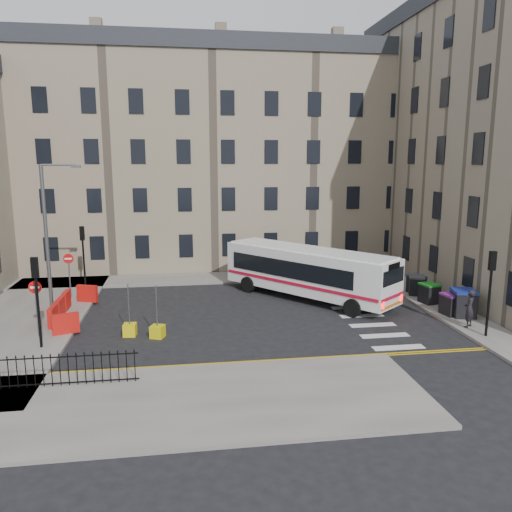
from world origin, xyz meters
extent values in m
plane|color=black|center=(0.00, 0.00, 0.00)|extent=(120.00, 120.00, 0.00)
cube|color=slate|center=(-6.00, 8.60, 0.07)|extent=(36.00, 3.20, 0.15)
cube|color=slate|center=(9.00, 4.00, 0.07)|extent=(2.40, 26.00, 0.15)
cube|color=slate|center=(-14.00, 1.00, 0.07)|extent=(6.00, 22.00, 0.15)
cube|color=slate|center=(-7.00, -10.00, 0.07)|extent=(20.00, 6.00, 0.15)
cube|color=gray|center=(-7.00, 15.50, 8.00)|extent=(38.00, 10.50, 16.00)
cube|color=black|center=(-7.00, 15.50, 16.60)|extent=(38.30, 10.80, 1.20)
cylinder|color=black|center=(8.60, -5.50, 1.75)|extent=(0.12, 0.12, 3.20)
cube|color=black|center=(8.60, -5.50, 3.80)|extent=(0.28, 0.22, 0.90)
cylinder|color=black|center=(-12.00, 6.50, 1.75)|extent=(0.12, 0.12, 3.20)
cube|color=black|center=(-12.00, 6.50, 3.80)|extent=(0.28, 0.22, 0.90)
cylinder|color=black|center=(-12.00, -4.00, 1.75)|extent=(0.12, 0.12, 3.20)
cube|color=black|center=(-12.00, -4.00, 3.80)|extent=(0.28, 0.22, 0.90)
cylinder|color=#595B5E|center=(-13.00, 2.00, 4.15)|extent=(0.20, 0.20, 8.00)
cube|color=#595B5E|center=(-13.00, 2.00, 8.22)|extent=(0.50, 0.22, 0.14)
cylinder|color=#595B5E|center=(-12.50, 4.50, 1.35)|extent=(0.08, 0.08, 2.40)
cube|color=red|center=(-12.50, 4.50, 2.85)|extent=(0.60, 0.04, 0.60)
cylinder|color=#595B5E|center=(-12.50, -2.50, 1.35)|extent=(0.08, 0.08, 2.40)
cube|color=red|center=(-12.50, -2.50, 2.85)|extent=(0.60, 0.04, 0.60)
cube|color=red|center=(-12.20, -1.00, 0.65)|extent=(0.25, 1.25, 1.00)
cube|color=red|center=(-12.20, 0.50, 0.65)|extent=(0.25, 1.25, 1.00)
cube|color=red|center=(-12.20, 2.00, 0.65)|extent=(0.25, 1.25, 1.00)
cube|color=red|center=(-11.30, 3.30, 0.65)|extent=(1.26, 0.66, 1.00)
cube|color=red|center=(-11.30, -2.30, 0.65)|extent=(1.26, 0.66, 1.00)
cube|color=black|center=(-11.25, -8.20, 1.27)|extent=(7.80, 0.04, 0.04)
cube|color=black|center=(-11.25, -8.20, 0.25)|extent=(7.80, 0.04, 0.04)
cube|color=white|center=(1.85, 2.53, 1.79)|extent=(9.15, 10.33, 2.56)
cube|color=black|center=(0.53, 2.11, 2.00)|extent=(5.78, 7.00, 1.02)
cube|color=black|center=(2.52, 3.75, 2.00)|extent=(5.78, 7.00, 1.02)
cube|color=black|center=(-1.74, 6.89, 2.05)|extent=(1.78, 1.48, 1.13)
cube|color=black|center=(5.44, -1.82, 2.31)|extent=(1.78, 1.48, 0.82)
cube|color=#B50F28|center=(0.85, 1.71, 1.18)|extent=(7.07, 8.57, 0.18)
cube|color=#B50F28|center=(2.85, 3.36, 1.18)|extent=(7.07, 8.57, 0.18)
cube|color=#FF0C0C|center=(4.66, -2.48, 0.92)|extent=(0.21, 0.18, 0.41)
cube|color=#FF0C0C|center=(6.24, -1.18, 0.92)|extent=(0.21, 0.18, 0.41)
cylinder|color=black|center=(-1.55, 4.64, 0.51)|extent=(0.87, 0.97, 1.02)
cylinder|color=black|center=(0.43, 6.27, 0.51)|extent=(0.87, 0.97, 1.02)
cylinder|color=black|center=(3.41, -1.37, 0.51)|extent=(0.87, 0.97, 1.02)
cylinder|color=black|center=(5.38, 0.26, 0.51)|extent=(0.87, 0.97, 1.02)
cube|color=black|center=(9.18, -2.46, 0.81)|extent=(1.33, 1.46, 1.31)
cube|color=navy|center=(9.18, -2.46, 1.53)|extent=(1.40, 1.53, 0.14)
cube|color=black|center=(8.70, -2.12, 0.67)|extent=(1.01, 1.12, 1.04)
cube|color=#691F75|center=(8.70, -2.12, 1.25)|extent=(1.06, 1.18, 0.11)
cube|color=black|center=(8.61, 0.19, 0.67)|extent=(1.05, 1.16, 1.04)
cube|color=#1C7F20|center=(8.61, 0.19, 1.25)|extent=(1.10, 1.21, 0.11)
cube|color=black|center=(8.71, 2.06, 0.68)|extent=(1.20, 1.28, 1.06)
cube|color=#3C3C3F|center=(8.71, 2.06, 1.27)|extent=(1.26, 1.34, 0.11)
cube|color=black|center=(8.87, 2.41, 0.66)|extent=(1.00, 1.11, 1.01)
cube|color=navy|center=(8.87, 2.41, 1.22)|extent=(1.05, 1.16, 0.11)
imported|color=black|center=(8.47, -4.18, 1.11)|extent=(0.83, 0.78, 1.91)
cube|color=#CAC00B|center=(-6.92, -3.08, 0.30)|extent=(0.78, 0.78, 0.60)
cube|color=#D9C50C|center=(-8.26, -2.63, 0.30)|extent=(0.65, 0.65, 0.60)
camera|label=1|loc=(-5.51, -26.34, 8.36)|focal=35.00mm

